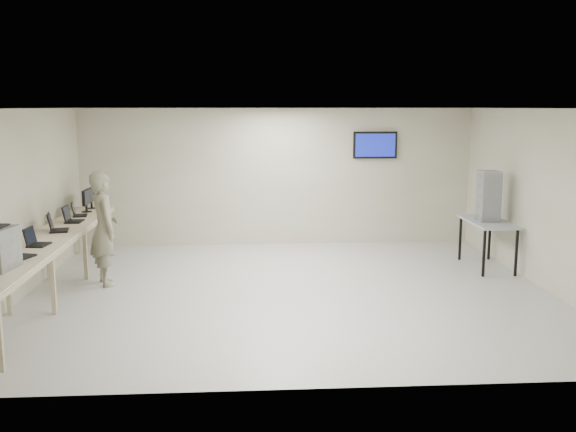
{
  "coord_description": "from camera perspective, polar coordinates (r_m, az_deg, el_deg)",
  "views": [
    {
      "loc": [
        -0.64,
        -9.58,
        2.83
      ],
      "look_at": [
        0.0,
        0.2,
        1.15
      ],
      "focal_mm": 40.0,
      "sensor_mm": 36.0,
      "label": 1
    }
  ],
  "objects": [
    {
      "name": "room",
      "position": [
        9.77,
        0.25,
        1.37
      ],
      "size": [
        8.01,
        7.01,
        2.81
      ],
      "color": "#B0B0A5",
      "rests_on": "ground"
    },
    {
      "name": "storage_bins",
      "position": [
        11.73,
        17.38,
        1.71
      ],
      "size": [
        0.33,
        0.37,
        0.88
      ],
      "color": "gray",
      "rests_on": "side_table"
    },
    {
      "name": "laptop_1",
      "position": [
        9.67,
        -21.57,
        -2.07
      ],
      "size": [
        0.31,
        0.36,
        0.26
      ],
      "rotation": [
        0.0,
        0.0,
        -0.12
      ],
      "color": "black",
      "rests_on": "workbench"
    },
    {
      "name": "laptop_3",
      "position": [
        11.43,
        -18.73,
        -0.16
      ],
      "size": [
        0.3,
        0.36,
        0.28
      ],
      "rotation": [
        0.0,
        0.0,
        -0.02
      ],
      "color": "black",
      "rests_on": "workbench"
    },
    {
      "name": "workbench",
      "position": [
        10.22,
        -20.43,
        -2.2
      ],
      "size": [
        0.76,
        6.0,
        0.9
      ],
      "color": "beige",
      "rests_on": "ground"
    },
    {
      "name": "monitor_near",
      "position": [
        12.41,
        -17.51,
        1.49
      ],
      "size": [
        0.19,
        0.42,
        0.42
      ],
      "color": "black",
      "rests_on": "workbench"
    },
    {
      "name": "monitor_far",
      "position": [
        12.79,
        -17.09,
        1.73
      ],
      "size": [
        0.18,
        0.41,
        0.41
      ],
      "color": "black",
      "rests_on": "workbench"
    },
    {
      "name": "soldier",
      "position": [
        10.6,
        -16.04,
        -1.07
      ],
      "size": [
        0.67,
        0.79,
        1.83
      ],
      "primitive_type": "imported",
      "rotation": [
        0.0,
        0.0,
        1.99
      ],
      "color": "gray",
      "rests_on": "ground"
    },
    {
      "name": "laptop_4",
      "position": [
        12.01,
        -18.24,
        0.3
      ],
      "size": [
        0.32,
        0.36,
        0.25
      ],
      "rotation": [
        0.0,
        0.0,
        0.18
      ],
      "color": "black",
      "rests_on": "workbench"
    },
    {
      "name": "laptop_0",
      "position": [
        8.96,
        -23.29,
        -3.0
      ],
      "size": [
        0.44,
        0.47,
        0.31
      ],
      "rotation": [
        0.0,
        0.0,
        -0.31
      ],
      "color": "black",
      "rests_on": "workbench"
    },
    {
      "name": "side_table",
      "position": [
        11.82,
        17.35,
        -0.76
      ],
      "size": [
        0.66,
        1.41,
        0.84
      ],
      "color": "#8F959D",
      "rests_on": "ground"
    },
    {
      "name": "laptop_2",
      "position": [
        10.67,
        -19.98,
        -0.89
      ],
      "size": [
        0.37,
        0.41,
        0.29
      ],
      "rotation": [
        0.0,
        0.0,
        0.2
      ],
      "color": "black",
      "rests_on": "workbench"
    }
  ]
}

